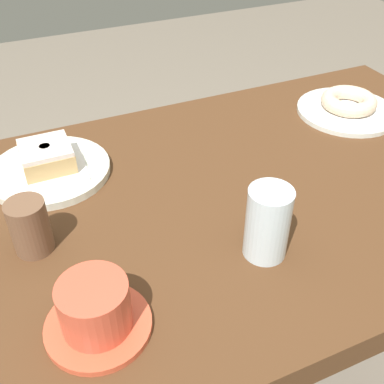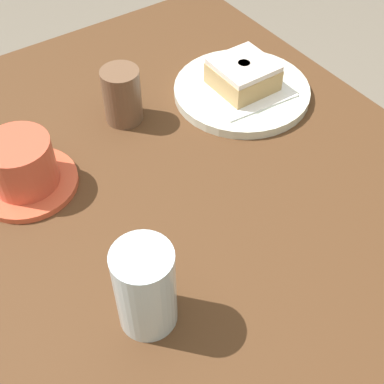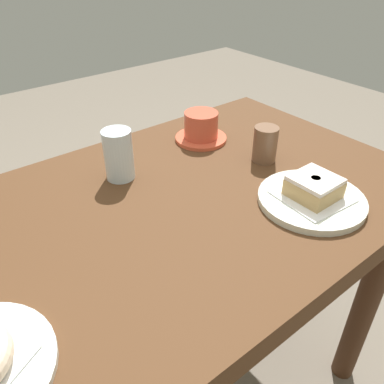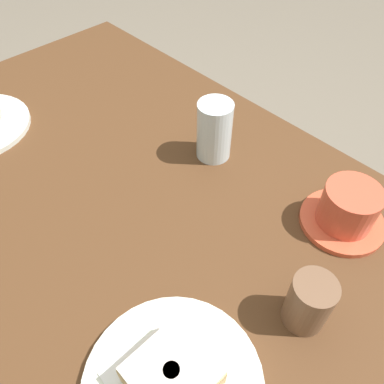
% 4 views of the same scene
% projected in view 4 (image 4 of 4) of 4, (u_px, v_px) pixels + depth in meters
% --- Properties ---
extents(ground_plane, '(6.00, 6.00, 0.00)m').
position_uv_depth(ground_plane, '(167.00, 343.00, 1.21)').
color(ground_plane, '#726759').
extents(table, '(1.19, 0.68, 0.71)m').
position_uv_depth(table, '(151.00, 225.00, 0.75)').
color(table, '#4F301A').
rests_on(table, ground_plane).
extents(plate_glazed_square, '(0.22, 0.22, 0.01)m').
position_uv_depth(plate_glazed_square, '(173.00, 384.00, 0.46)').
color(plate_glazed_square, silver).
rests_on(plate_glazed_square, table).
extents(napkin_glazed_square, '(0.14, 0.14, 0.00)m').
position_uv_depth(napkin_glazed_square, '(173.00, 382.00, 0.45)').
color(napkin_glazed_square, white).
rests_on(napkin_glazed_square, plate_glazed_square).
extents(donut_glazed_square, '(0.09, 0.09, 0.04)m').
position_uv_depth(donut_glazed_square, '(172.00, 376.00, 0.43)').
color(donut_glazed_square, tan).
rests_on(donut_glazed_square, napkin_glazed_square).
extents(water_glass, '(0.06, 0.06, 0.11)m').
position_uv_depth(water_glass, '(214.00, 131.00, 0.69)').
color(water_glass, silver).
rests_on(water_glass, table).
extents(coffee_cup, '(0.14, 0.14, 0.08)m').
position_uv_depth(coffee_cup, '(347.00, 209.00, 0.60)').
color(coffee_cup, '#D75436').
rests_on(coffee_cup, table).
extents(sugar_jar, '(0.06, 0.06, 0.09)m').
position_uv_depth(sugar_jar, '(309.00, 302.00, 0.49)').
color(sugar_jar, brown).
rests_on(sugar_jar, table).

